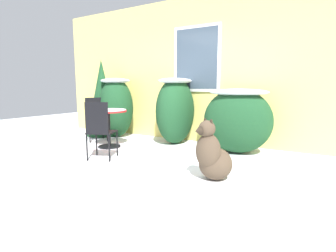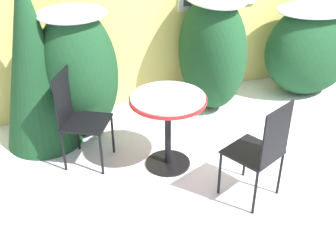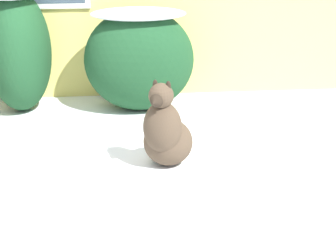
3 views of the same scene
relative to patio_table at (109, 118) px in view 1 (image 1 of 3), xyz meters
name	(u,v)px [view 1 (image 1 of 3)]	position (x,y,z in m)	size (l,w,h in m)	color
ground_plane	(147,168)	(1.45, -0.76, -0.58)	(16.00, 16.00, 0.00)	white
house_wall	(206,70)	(1.44, 1.44, 0.96)	(8.00, 0.10, 3.06)	#E5D16B
shrub_left	(116,106)	(-0.62, 0.92, 0.15)	(0.82, 0.77, 1.39)	#194223
shrub_middle	(175,109)	(0.96, 0.98, 0.14)	(0.72, 1.04, 1.37)	#194223
shrub_right	(237,119)	(2.30, 0.85, 0.03)	(1.23, 0.90, 1.15)	#194223
evergreen_bush	(102,98)	(-1.05, 0.91, 0.34)	(0.79, 0.79, 1.84)	#194223
patio_table	(109,118)	(0.00, 0.00, 0.00)	(0.71, 0.71, 0.75)	black
patio_chair_near_table	(95,117)	(-0.77, 0.39, -0.07)	(0.56, 0.56, 0.95)	black
patio_chair_far_side	(100,128)	(0.53, -0.76, -0.07)	(0.54, 0.54, 0.95)	black
dog	(212,157)	(2.44, -0.74, -0.28)	(0.58, 0.61, 0.80)	#4C3D2D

